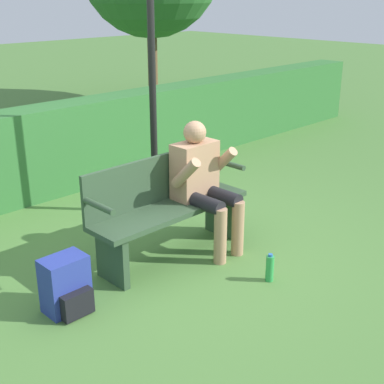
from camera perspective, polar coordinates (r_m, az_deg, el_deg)
ground_plane at (r=4.76m, az=-2.14°, el=-6.80°), size 40.00×40.00×0.00m
hedge_back at (r=6.23m, az=-15.82°, el=4.10°), size 12.00×0.45×1.00m
park_bench at (r=4.61m, az=-2.71°, el=-1.47°), size 1.52×0.40×0.88m
person_seated at (r=4.67m, az=1.19°, el=1.31°), size 0.55×0.59×1.15m
backpack at (r=4.02m, az=-13.25°, el=-9.74°), size 0.32×0.29×0.42m
water_bottle at (r=4.37m, az=8.29°, el=-8.04°), size 0.07×0.07×0.24m
signpost at (r=5.29m, az=-4.25°, el=13.22°), size 0.34×0.09×2.73m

